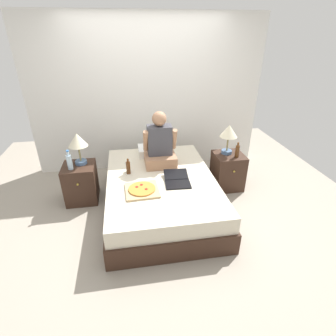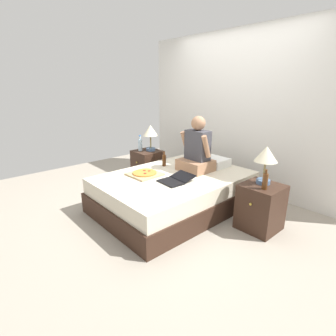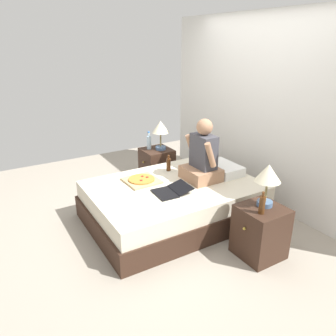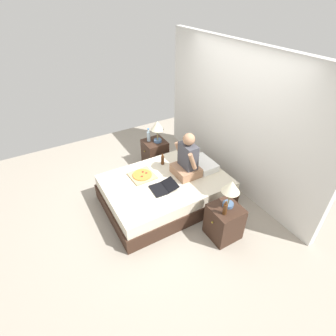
% 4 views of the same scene
% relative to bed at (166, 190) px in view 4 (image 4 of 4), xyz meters
% --- Properties ---
extents(ground_plane, '(5.85, 5.85, 0.00)m').
position_rel_bed_xyz_m(ground_plane, '(0.00, 0.00, -0.24)').
color(ground_plane, '#9E9384').
extents(wall_back, '(3.85, 0.12, 2.50)m').
position_rel_bed_xyz_m(wall_back, '(0.00, 1.40, 1.01)').
color(wall_back, silver).
rests_on(wall_back, ground).
extents(bed, '(1.46, 2.08, 0.48)m').
position_rel_bed_xyz_m(bed, '(0.00, 0.00, 0.00)').
color(bed, '#382319').
rests_on(bed, ground).
extents(nightstand_left, '(0.44, 0.47, 0.56)m').
position_rel_bed_xyz_m(nightstand_left, '(-1.11, 0.38, 0.04)').
color(nightstand_left, '#382319').
rests_on(nightstand_left, ground).
extents(lamp_on_left_nightstand, '(0.26, 0.26, 0.45)m').
position_rel_bed_xyz_m(lamp_on_left_nightstand, '(-1.07, 0.43, 0.65)').
color(lamp_on_left_nightstand, '#4C6B93').
rests_on(lamp_on_left_nightstand, nightstand_left).
extents(water_bottle, '(0.07, 0.07, 0.28)m').
position_rel_bed_xyz_m(water_bottle, '(-1.19, 0.29, 0.43)').
color(water_bottle, silver).
rests_on(water_bottle, nightstand_left).
extents(nightstand_right, '(0.44, 0.47, 0.56)m').
position_rel_bed_xyz_m(nightstand_right, '(1.11, 0.38, 0.04)').
color(nightstand_right, '#382319').
rests_on(nightstand_right, ground).
extents(lamp_on_right_nightstand, '(0.26, 0.26, 0.45)m').
position_rel_bed_xyz_m(lamp_on_right_nightstand, '(1.08, 0.43, 0.65)').
color(lamp_on_right_nightstand, '#4C6B93').
rests_on(lamp_on_right_nightstand, nightstand_right).
extents(beer_bottle, '(0.06, 0.06, 0.23)m').
position_rel_bed_xyz_m(beer_bottle, '(1.18, 0.28, 0.42)').
color(beer_bottle, '#512D14').
rests_on(beer_bottle, nightstand_right).
extents(pillow, '(0.52, 0.34, 0.12)m').
position_rel_bed_xyz_m(pillow, '(0.02, 0.76, 0.30)').
color(pillow, white).
rests_on(pillow, bed).
extents(person_seated, '(0.47, 0.40, 0.78)m').
position_rel_bed_xyz_m(person_seated, '(0.05, 0.39, 0.53)').
color(person_seated, '#A37556').
rests_on(person_seated, bed).
extents(laptop, '(0.34, 0.43, 0.07)m').
position_rel_bed_xyz_m(laptop, '(0.19, -0.17, 0.27)').
color(laptop, black).
rests_on(laptop, bed).
extents(pizza_box, '(0.42, 0.42, 0.04)m').
position_rel_bed_xyz_m(pizza_box, '(-0.27, -0.30, 0.26)').
color(pizza_box, tan).
rests_on(pizza_box, bed).
extents(beer_bottle_on_bed, '(0.06, 0.06, 0.22)m').
position_rel_bed_xyz_m(beer_bottle_on_bed, '(-0.42, 0.18, 0.34)').
color(beer_bottle_on_bed, '#4C2811').
rests_on(beer_bottle_on_bed, bed).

